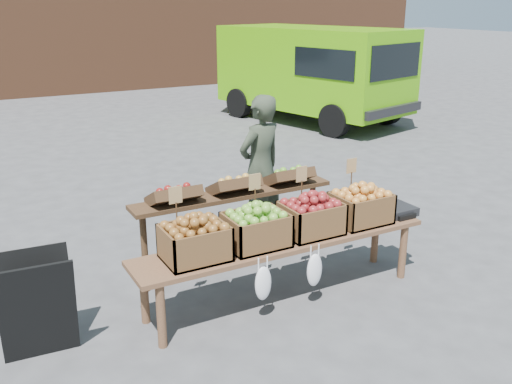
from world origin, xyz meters
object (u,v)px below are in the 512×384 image
weighing_scale (395,210)px  vendor (260,167)px  delivery_van (312,75)px  chalkboard_sign (37,306)px  crate_golden_apples (195,243)px  crate_red_apples (311,218)px  display_bench (283,269)px  crate_green_apples (361,208)px  crate_russet_pears (256,230)px  back_table (234,220)px

weighing_scale → vendor: bearing=117.5°
delivery_van → chalkboard_sign: bearing=-150.8°
weighing_scale → crate_golden_apples: bearing=180.0°
vendor → chalkboard_sign: bearing=9.7°
chalkboard_sign → crate_red_apples: (2.29, -0.15, 0.30)m
display_bench → crate_green_apples: size_ratio=5.40×
display_bench → crate_russet_pears: 0.51m
crate_red_apples → crate_green_apples: bearing=0.0°
crate_green_apples → back_table: bearing=142.6°
chalkboard_sign → back_table: 1.99m
crate_russet_pears → vendor: bearing=59.5°
crate_russet_pears → weighing_scale: 1.53m
chalkboard_sign → weighing_scale: chalkboard_sign is taller
chalkboard_sign → crate_golden_apples: 1.24m
crate_red_apples → back_table: bearing=118.5°
display_bench → crate_golden_apples: 0.93m
weighing_scale → delivery_van: bearing=62.2°
display_bench → weighing_scale: bearing=0.0°
chalkboard_sign → weighing_scale: (3.27, -0.15, 0.20)m
crate_golden_apples → crate_russet_pears: bearing=0.0°
crate_green_apples → display_bench: bearing=180.0°
vendor → crate_green_apples: size_ratio=3.17×
crate_russet_pears → back_table: bearing=77.6°
vendor → chalkboard_sign: (-2.55, -1.23, -0.39)m
crate_russet_pears → weighing_scale: bearing=0.0°
chalkboard_sign → crate_golden_apples: crate_golden_apples is taller
back_table → crate_golden_apples: size_ratio=4.20×
delivery_van → display_bench: 8.02m
chalkboard_sign → display_bench: bearing=-0.1°
chalkboard_sign → crate_russet_pears: size_ratio=1.62×
chalkboard_sign → crate_russet_pears: crate_russet_pears is taller
crate_russet_pears → crate_green_apples: size_ratio=1.00×
crate_golden_apples → back_table: bearing=45.5°
display_bench → crate_golden_apples: crate_golden_apples is taller
vendor → crate_red_apples: size_ratio=3.17×
crate_russet_pears → chalkboard_sign: bearing=175.2°
weighing_scale → crate_russet_pears: bearing=180.0°
crate_green_apples → chalkboard_sign: bearing=177.1°
back_table → weighing_scale: 1.55m
vendor → crate_russet_pears: bearing=43.5°
display_bench → crate_russet_pears: size_ratio=5.40×
crate_red_apples → weighing_scale: bearing=0.0°
vendor → crate_red_apples: 1.40m
chalkboard_sign → crate_red_apples: crate_red_apples is taller
crate_red_apples → weighing_scale: 0.98m
back_table → crate_russet_pears: size_ratio=4.20×
back_table → crate_golden_apples: (-0.71, -0.72, 0.19)m
chalkboard_sign → crate_green_apples: bearing=1.1°
back_table → weighing_scale: back_table is taller
display_bench → weighing_scale: (1.25, 0.00, 0.33)m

